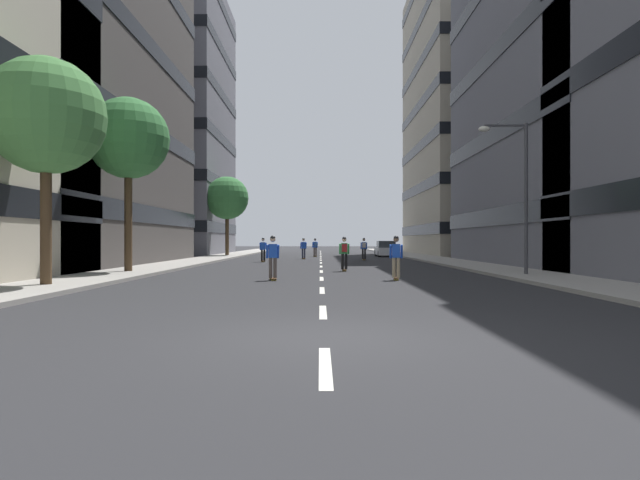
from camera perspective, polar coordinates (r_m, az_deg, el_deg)
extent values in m
plane|color=#28282B|center=(40.61, -0.02, -2.27)|extent=(191.66, 191.66, 0.00)
cube|color=#9E9991|center=(45.51, -11.62, -1.94)|extent=(3.25, 87.84, 0.14)
cube|color=#9E9991|center=(45.54, 11.55, -1.93)|extent=(3.25, 87.84, 0.14)
cube|color=silver|center=(6.82, 0.46, -13.52)|extent=(0.16, 2.20, 0.01)
cube|color=silver|center=(11.74, 0.21, -7.81)|extent=(0.16, 2.20, 0.01)
cube|color=silver|center=(16.71, 0.11, -5.48)|extent=(0.16, 2.20, 0.01)
cube|color=silver|center=(21.69, 0.06, -4.22)|extent=(0.16, 2.20, 0.01)
cube|color=silver|center=(26.68, 0.03, -3.44)|extent=(0.16, 2.20, 0.01)
cube|color=silver|center=(31.68, 0.01, -2.90)|extent=(0.16, 2.20, 0.01)
cube|color=silver|center=(36.67, -0.01, -2.50)|extent=(0.16, 2.20, 0.01)
cube|color=silver|center=(41.67, -0.02, -2.20)|extent=(0.16, 2.20, 0.01)
cube|color=silver|center=(46.66, -0.03, -1.97)|extent=(0.16, 2.20, 0.01)
cube|color=silver|center=(51.66, -0.04, -1.78)|extent=(0.16, 2.20, 0.01)
cube|color=silver|center=(56.66, -0.05, -1.62)|extent=(0.16, 2.20, 0.01)
cube|color=silver|center=(61.66, -0.05, -1.49)|extent=(0.16, 2.20, 0.01)
cube|color=silver|center=(66.65, -0.06, -1.38)|extent=(0.16, 2.20, 0.01)
cube|color=silver|center=(71.65, -0.06, -1.29)|extent=(0.16, 2.20, 0.01)
cube|color=silver|center=(76.65, -0.06, -1.20)|extent=(0.16, 2.20, 0.01)
cube|color=#4C4744|center=(39.22, -28.34, 17.38)|extent=(14.02, 22.78, 26.64)
cube|color=black|center=(37.46, -28.35, 2.44)|extent=(14.14, 22.90, 1.10)
cube|color=black|center=(38.07, -28.35, 10.47)|extent=(14.14, 22.90, 1.10)
cube|color=black|center=(39.38, -28.34, 18.12)|extent=(14.14, 22.90, 1.10)
cube|color=slate|center=(61.88, -17.13, 12.10)|extent=(14.02, 16.88, 29.16)
cube|color=black|center=(60.51, -17.13, 1.24)|extent=(14.14, 17.00, 1.10)
cube|color=black|center=(60.81, -17.13, 5.82)|extent=(14.14, 17.00, 1.10)
cube|color=black|center=(61.50, -17.13, 10.33)|extent=(14.14, 17.00, 1.10)
cube|color=black|center=(62.55, -17.13, 14.71)|extent=(14.14, 17.00, 1.10)
cube|color=black|center=(63.96, -17.13, 18.93)|extent=(14.14, 17.00, 1.10)
cube|color=black|center=(65.70, -17.13, 22.94)|extent=(14.14, 17.00, 1.10)
cube|color=slate|center=(39.10, 28.30, 16.47)|extent=(14.02, 20.68, 25.39)
cube|color=black|center=(37.52, 28.30, 2.20)|extent=(14.14, 20.80, 1.10)
cube|color=black|center=(38.06, 28.30, 9.86)|extent=(14.14, 20.80, 1.10)
cube|color=black|center=(39.25, 28.30, 17.19)|extent=(14.14, 20.80, 1.10)
cube|color=#B2A893|center=(62.18, 17.02, 13.19)|extent=(14.02, 21.27, 31.60)
cube|color=black|center=(60.55, 17.02, 1.04)|extent=(14.14, 21.39, 1.10)
cube|color=black|center=(60.80, 17.02, 5.30)|extent=(14.14, 21.39, 1.10)
cube|color=black|center=(61.38, 17.02, 9.50)|extent=(14.14, 21.39, 1.10)
cube|color=black|center=(62.29, 17.02, 13.60)|extent=(14.14, 21.39, 1.10)
cube|color=black|center=(63.50, 17.02, 17.56)|extent=(14.14, 21.39, 1.10)
cube|color=black|center=(65.01, 17.02, 21.35)|extent=(14.14, 21.39, 1.10)
cube|color=silver|center=(51.25, 7.04, -1.21)|extent=(1.80, 4.40, 0.70)
cube|color=#2D3338|center=(51.09, 7.06, -0.46)|extent=(1.60, 2.10, 0.64)
cylinder|color=black|center=(52.60, 5.98, -1.40)|extent=(0.22, 0.64, 0.64)
cylinder|color=black|center=(52.79, 7.71, -1.40)|extent=(0.22, 0.64, 0.64)
cylinder|color=black|center=(49.72, 6.33, -1.48)|extent=(0.22, 0.64, 0.64)
cylinder|color=black|center=(49.92, 8.16, -1.48)|extent=(0.22, 0.64, 0.64)
cylinder|color=#4C3823|center=(26.40, -20.23, 2.19)|extent=(0.36, 0.36, 4.94)
sphere|color=#387A3D|center=(26.82, -20.23, 10.35)|extent=(3.81, 3.81, 3.81)
cylinder|color=#4C3823|center=(19.57, -27.74, 1.92)|extent=(0.36, 0.36, 4.23)
sphere|color=#478442|center=(19.99, -27.74, 11.87)|extent=(3.83, 3.83, 3.83)
cylinder|color=#4C3823|center=(51.90, -10.18, 0.65)|extent=(0.36, 0.36, 4.11)
sphere|color=#387A3D|center=(52.06, -10.18, 4.52)|extent=(4.18, 4.18, 4.18)
cylinder|color=#3F3F44|center=(24.32, 21.36, 4.22)|extent=(0.16, 0.16, 6.50)
cylinder|color=#3F3F44|center=(24.44, 19.36, 11.66)|extent=(1.80, 0.10, 0.10)
ellipsoid|color=silver|center=(24.13, 17.30, 11.44)|extent=(0.50, 0.30, 0.24)
cube|color=brown|center=(38.46, -6.32, -2.27)|extent=(0.26, 0.91, 0.02)
cylinder|color=#D8BF4C|center=(38.78, -6.24, -2.32)|extent=(0.18, 0.08, 0.07)
cylinder|color=#D8BF4C|center=(38.15, -6.40, -2.36)|extent=(0.18, 0.08, 0.07)
cylinder|color=black|center=(38.47, -6.45, -1.66)|extent=(0.15, 0.15, 0.80)
cylinder|color=black|center=(38.43, -6.19, -1.66)|extent=(0.15, 0.15, 0.80)
cube|color=blue|center=(38.44, -6.32, -0.65)|extent=(0.33, 0.22, 0.55)
cylinder|color=blue|center=(38.53, -6.63, -0.69)|extent=(0.10, 0.23, 0.55)
cylinder|color=blue|center=(38.45, -5.98, -0.69)|extent=(0.10, 0.23, 0.55)
sphere|color=beige|center=(38.45, -6.31, 0.03)|extent=(0.22, 0.22, 0.22)
sphere|color=black|center=(38.45, -6.31, 0.10)|extent=(0.21, 0.21, 0.21)
cube|color=brown|center=(20.97, -5.26, -4.16)|extent=(0.40, 0.92, 0.02)
cylinder|color=#D8BF4C|center=(21.29, -5.39, -4.22)|extent=(0.19, 0.11, 0.07)
cylinder|color=#D8BF4C|center=(20.66, -5.13, -4.35)|extent=(0.19, 0.11, 0.07)
cylinder|color=#594C47|center=(20.93, -5.51, -3.03)|extent=(0.17, 0.17, 0.80)
cylinder|color=#594C47|center=(20.96, -5.02, -3.03)|extent=(0.17, 0.17, 0.80)
cube|color=blue|center=(20.92, -5.26, -1.19)|extent=(0.36, 0.27, 0.55)
cylinder|color=blue|center=(20.94, -5.88, -1.26)|extent=(0.14, 0.24, 0.55)
cylinder|color=blue|center=(21.01, -4.69, -1.26)|extent=(0.14, 0.24, 0.55)
sphere|color=beige|center=(20.94, -5.27, 0.06)|extent=(0.22, 0.22, 0.22)
sphere|color=black|center=(20.94, -5.27, 0.20)|extent=(0.21, 0.21, 0.21)
cube|color=brown|center=(44.02, -1.91, -1.98)|extent=(0.36, 0.92, 0.02)
cylinder|color=#D8BF4C|center=(44.33, -1.98, -2.03)|extent=(0.19, 0.10, 0.07)
cylinder|color=#D8BF4C|center=(43.70, -1.85, -2.06)|extent=(0.19, 0.10, 0.07)
cylinder|color=#2D334C|center=(43.99, -2.03, -1.45)|extent=(0.16, 0.16, 0.80)
cylinder|color=#2D334C|center=(44.02, -1.80, -1.45)|extent=(0.16, 0.16, 0.80)
cube|color=blue|center=(43.99, -1.91, -0.57)|extent=(0.35, 0.25, 0.55)
cylinder|color=blue|center=(44.01, -2.21, -0.61)|extent=(0.13, 0.24, 0.55)
cylinder|color=blue|center=(44.07, -1.64, -0.60)|extent=(0.13, 0.24, 0.55)
sphere|color=tan|center=(44.01, -1.92, 0.02)|extent=(0.22, 0.22, 0.22)
sphere|color=black|center=(44.01, -1.92, 0.09)|extent=(0.21, 0.21, 0.21)
cube|color=brown|center=(50.07, -0.65, -1.75)|extent=(0.40, 0.92, 0.02)
cylinder|color=#D8BF4C|center=(50.39, -0.73, -1.79)|extent=(0.19, 0.11, 0.07)
cylinder|color=#D8BF4C|center=(49.76, -0.56, -1.81)|extent=(0.19, 0.11, 0.07)
cylinder|color=#594C47|center=(50.04, -0.75, -1.28)|extent=(0.17, 0.17, 0.80)
cylinder|color=#594C47|center=(50.08, -0.55, -1.27)|extent=(0.17, 0.17, 0.80)
cube|color=blue|center=(50.05, -0.65, -0.50)|extent=(0.36, 0.27, 0.55)
cylinder|color=blue|center=(50.05, -0.90, -0.53)|extent=(0.14, 0.24, 0.55)
cylinder|color=blue|center=(50.15, -0.41, -0.53)|extent=(0.14, 0.24, 0.55)
sphere|color=tan|center=(50.07, -0.65, 0.02)|extent=(0.22, 0.22, 0.22)
sphere|color=black|center=(50.07, -0.65, 0.08)|extent=(0.21, 0.21, 0.21)
cube|color=#3F72BF|center=(49.88, -0.60, -0.47)|extent=(0.29, 0.22, 0.40)
cube|color=brown|center=(21.22, 8.16, -4.11)|extent=(0.32, 0.92, 0.02)
cylinder|color=#D8BF4C|center=(21.54, 8.15, -4.17)|extent=(0.19, 0.09, 0.07)
cylinder|color=#D8BF4C|center=(20.90, 8.17, -4.30)|extent=(0.19, 0.09, 0.07)
cylinder|color=tan|center=(21.19, 7.92, -3.00)|extent=(0.16, 0.16, 0.80)
cylinder|color=tan|center=(21.19, 8.40, -3.00)|extent=(0.16, 0.16, 0.80)
cube|color=blue|center=(21.17, 8.16, -1.17)|extent=(0.34, 0.24, 0.55)
cylinder|color=blue|center=(21.22, 7.57, -1.24)|extent=(0.12, 0.24, 0.55)
cylinder|color=blue|center=(21.22, 8.75, -1.24)|extent=(0.12, 0.24, 0.55)
sphere|color=#997051|center=(21.19, 8.16, 0.06)|extent=(0.22, 0.22, 0.22)
sphere|color=black|center=(21.19, 8.16, 0.19)|extent=(0.21, 0.21, 0.21)
cube|color=brown|center=(41.95, 4.68, -2.08)|extent=(0.22, 0.90, 0.02)
cylinder|color=#D8BF4C|center=(42.27, 4.65, -2.13)|extent=(0.18, 0.07, 0.07)
cylinder|color=#D8BF4C|center=(41.63, 4.71, -2.16)|extent=(0.18, 0.07, 0.07)
cylinder|color=black|center=(41.93, 4.56, -1.52)|extent=(0.14, 0.14, 0.80)
cylinder|color=black|center=(41.94, 4.80, -1.52)|extent=(0.14, 0.14, 0.80)
cube|color=blue|center=(41.92, 4.68, -0.60)|extent=(0.32, 0.21, 0.55)
cylinder|color=blue|center=(41.96, 4.38, -0.63)|extent=(0.09, 0.23, 0.55)
cylinder|color=blue|center=(41.99, 4.98, -0.63)|extent=(0.09, 0.23, 0.55)
sphere|color=tan|center=(41.94, 4.68, 0.02)|extent=(0.22, 0.22, 0.22)
sphere|color=black|center=(41.94, 4.68, 0.09)|extent=(0.21, 0.21, 0.21)
cube|color=beige|center=(41.74, 4.70, -0.56)|extent=(0.26, 0.16, 0.40)
cube|color=brown|center=(26.96, 2.54, -3.23)|extent=(0.22, 0.90, 0.02)
cylinder|color=#D8BF4C|center=(27.29, 2.52, -3.30)|extent=(0.18, 0.07, 0.07)
cylinder|color=#D8BF4C|center=(26.65, 2.56, -3.37)|extent=(0.18, 0.07, 0.07)
cylinder|color=black|center=(26.94, 2.35, -2.36)|extent=(0.14, 0.14, 0.80)
cylinder|color=black|center=(26.95, 2.73, -2.36)|extent=(0.14, 0.14, 0.80)
cube|color=green|center=(26.92, 2.54, -0.92)|extent=(0.32, 0.21, 0.55)
cylinder|color=green|center=(26.97, 2.07, -0.98)|extent=(0.09, 0.23, 0.55)
cylinder|color=green|center=(26.98, 3.01, -0.98)|extent=(0.09, 0.23, 0.55)
sphere|color=beige|center=(26.94, 2.54, 0.04)|extent=(0.22, 0.22, 0.22)
sphere|color=black|center=(26.94, 2.54, 0.15)|extent=(0.21, 0.21, 0.21)
cube|color=#A52626|center=(26.74, 2.55, -0.87)|extent=(0.26, 0.16, 0.40)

